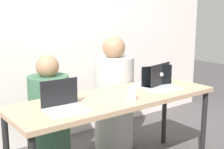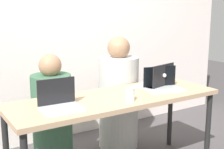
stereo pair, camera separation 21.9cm
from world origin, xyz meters
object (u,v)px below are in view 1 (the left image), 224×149
person_on_left (50,119)px  water_glass_center (132,95)px  laptop_back_right (153,81)px  laptop_front_left (64,104)px  person_on_right (114,99)px  laptop_front_right (161,84)px

person_on_left → water_glass_center: size_ratio=9.93×
laptop_back_right → laptop_front_left: size_ratio=1.20×
person_on_left → person_on_right: (0.76, 0.00, 0.06)m
person_on_right → water_glass_center: person_on_right is taller
person_on_right → laptop_front_right: (0.11, -0.58, 0.26)m
laptop_front_right → laptop_back_right: size_ratio=1.00×
laptop_back_right → person_on_left: bearing=-40.8°
laptop_back_right → laptop_front_left: (-1.06, -0.15, -0.00)m
person_on_right → water_glass_center: bearing=49.3°
person_on_right → laptop_front_right: size_ratio=3.28×
laptop_front_left → water_glass_center: laptop_front_left is taller
person_on_right → laptop_front_left: (-0.92, -0.60, 0.27)m
laptop_front_right → water_glass_center: size_ratio=3.39×
person_on_left → water_glass_center: 0.88m
water_glass_center → laptop_front_right: bearing=16.7°
laptop_back_right → laptop_front_right: bearing=63.1°
laptop_front_right → person_on_right: bearing=113.6°
person_on_left → laptop_front_left: 0.70m
laptop_front_right → laptop_front_left: (-1.03, -0.03, 0.00)m
person_on_right → water_glass_center: size_ratio=11.11×
laptop_back_right → person_on_right: bearing=-86.7°
person_on_right → laptop_front_left: bearing=19.2°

